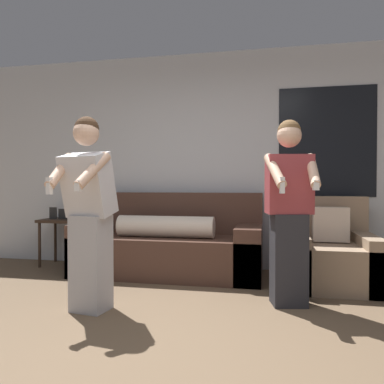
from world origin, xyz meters
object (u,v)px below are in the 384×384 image
(armchair, at_px, (331,255))
(person_right, at_px, (289,211))
(person_left, at_px, (89,212))
(couch, at_px, (169,245))
(side_table, at_px, (63,225))

(armchair, height_order, person_right, person_right)
(person_left, bearing_deg, couch, 77.41)
(person_right, bearing_deg, person_left, -163.04)
(couch, bearing_deg, person_right, -34.44)
(armchair, distance_m, person_left, 2.50)
(couch, distance_m, side_table, 1.49)
(armchair, bearing_deg, side_table, 174.79)
(armchair, bearing_deg, couch, 176.40)
(couch, distance_m, armchair, 1.78)
(armchair, relative_size, person_left, 0.59)
(couch, xyz_separation_m, person_right, (1.31, -0.90, 0.48))
(side_table, distance_m, person_right, 3.00)
(couch, height_order, side_table, couch)
(armchair, height_order, side_table, armchair)
(couch, bearing_deg, armchair, -3.60)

